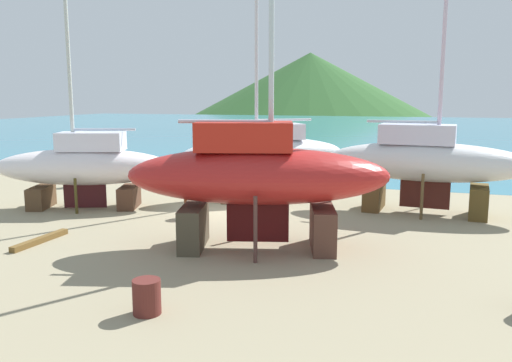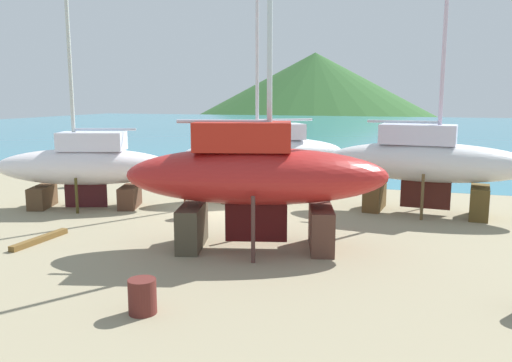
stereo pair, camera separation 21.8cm
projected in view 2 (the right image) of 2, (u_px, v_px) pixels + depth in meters
ground_plane at (185, 235)px, 18.26m from camera, size 45.59×45.59×0.00m
sea_water at (367, 130)px, 75.27m from camera, size 151.92×98.55×0.01m
headland_hill at (314, 111)px, 166.44m from camera, size 138.90×138.90×36.58m
sailboat_far_slipway at (426, 162)px, 21.27m from camera, size 8.45×3.08×12.55m
sailboat_large_starboard at (85, 166)px, 22.49m from camera, size 7.93×4.47×12.76m
sailboat_small_center at (266, 154)px, 24.52m from camera, size 7.84×6.26×13.17m
sailboat_mid_port at (255, 176)px, 16.32m from camera, size 8.67×4.75×15.28m
barrel_ochre at (79, 178)px, 27.96m from camera, size 0.72×0.72×0.93m
barrel_tipped_center at (142, 296)px, 11.61m from camera, size 0.78×0.78×0.79m
barrel_blue_faded at (192, 207)px, 20.84m from camera, size 0.85×0.85×0.86m
timber_long_aft at (40, 239)px, 17.32m from camera, size 0.32×2.48×0.18m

